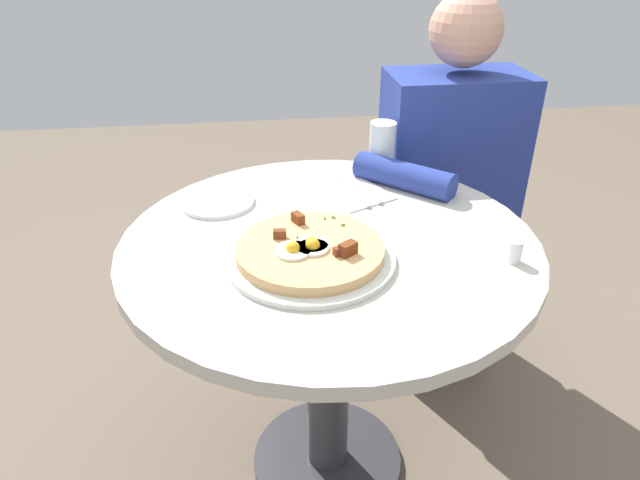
% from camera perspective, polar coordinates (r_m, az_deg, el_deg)
% --- Properties ---
extents(ground_plane, '(6.00, 6.00, 0.00)m').
position_cam_1_polar(ground_plane, '(1.66, 0.72, -21.34)').
color(ground_plane, '#6B5B4C').
extents(dining_table, '(0.88, 0.88, 0.70)m').
position_cam_1_polar(dining_table, '(1.29, 0.88, -6.15)').
color(dining_table, beige).
rests_on(dining_table, ground_plane).
extents(person_seated, '(0.50, 0.46, 1.14)m').
position_cam_1_polar(person_seated, '(1.75, 12.25, 2.42)').
color(person_seated, '#2D2D33').
rests_on(person_seated, ground_plane).
extents(pizza_plate, '(0.34, 0.34, 0.01)m').
position_cam_1_polar(pizza_plate, '(1.12, -1.00, -1.78)').
color(pizza_plate, silver).
rests_on(pizza_plate, dining_table).
extents(breakfast_pizza, '(0.29, 0.29, 0.05)m').
position_cam_1_polar(breakfast_pizza, '(1.11, -1.02, -0.99)').
color(breakfast_pizza, tan).
rests_on(breakfast_pizza, pizza_plate).
extents(bread_plate, '(0.18, 0.18, 0.01)m').
position_cam_1_polar(bread_plate, '(1.36, -10.30, 3.84)').
color(bread_plate, white).
rests_on(bread_plate, dining_table).
extents(napkin, '(0.20, 0.21, 0.00)m').
position_cam_1_polar(napkin, '(1.39, 3.37, 4.79)').
color(napkin, white).
rests_on(napkin, dining_table).
extents(fork, '(0.09, 0.17, 0.00)m').
position_cam_1_polar(fork, '(1.40, 3.98, 5.12)').
color(fork, silver).
rests_on(fork, napkin).
extents(knife, '(0.09, 0.17, 0.00)m').
position_cam_1_polar(knife, '(1.38, 2.77, 4.80)').
color(knife, silver).
rests_on(knife, napkin).
extents(water_glass, '(0.07, 0.07, 0.14)m').
position_cam_1_polar(water_glass, '(1.49, 6.26, 9.16)').
color(water_glass, silver).
rests_on(water_glass, dining_table).
extents(salt_shaker, '(0.03, 0.03, 0.05)m').
position_cam_1_polar(salt_shaker, '(1.17, 19.00, -1.09)').
color(salt_shaker, white).
rests_on(salt_shaker, dining_table).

